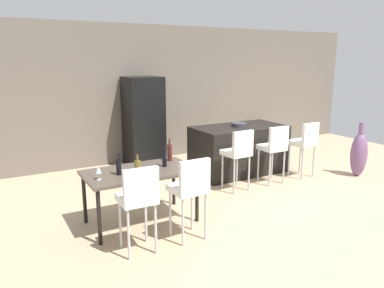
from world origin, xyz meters
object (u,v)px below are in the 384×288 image
object	(u,v)px
bar_chair_left	(239,151)
wine_bottle_inner	(119,166)
wine_bottle_middle	(170,152)
bar_chair_right	(305,141)
wine_glass_left	(98,170)
dining_table	(140,175)
wine_bottle_near	(164,158)
dining_chair_near	(138,196)
potted_plant	(263,134)
kitchen_island	(239,149)
dining_chair_far	(190,186)
wine_bottle_corner	(138,168)
bar_chair_middle	(274,146)
refrigerator	(143,122)
fruit_bowl	(239,125)
floor_vase	(359,154)

from	to	relation	value
bar_chair_left	wine_bottle_inner	bearing A→B (deg)	-169.49
bar_chair_left	wine_bottle_middle	distance (m)	1.35
bar_chair_right	wine_glass_left	world-z (taller)	bar_chair_right
dining_table	wine_bottle_near	distance (m)	0.41
dining_chair_near	wine_bottle_middle	world-z (taller)	wine_bottle_middle
dining_table	potted_plant	world-z (taller)	dining_table
kitchen_island	wine_bottle_middle	xyz separation A→B (m)	(-1.98, -0.98, 0.41)
kitchen_island	wine_bottle_inner	size ratio (longest dim) A/B	6.34
dining_chair_far	wine_bottle_near	distance (m)	0.80
wine_bottle_corner	bar_chair_middle	bearing A→B (deg)	12.47
kitchen_island	bar_chair_middle	world-z (taller)	bar_chair_middle
bar_chair_middle	wine_bottle_inner	xyz separation A→B (m)	(-2.98, -0.41, 0.15)
dining_chair_near	refrigerator	distance (m)	3.73
wine_bottle_inner	refrigerator	bearing A→B (deg)	61.71
wine_bottle_near	dining_chair_near	bearing A→B (deg)	-131.79
wine_bottle_inner	wine_glass_left	xyz separation A→B (m)	(-0.28, -0.07, 0.01)
wine_bottle_corner	dining_chair_far	bearing A→B (deg)	-48.11
dining_chair_near	wine_bottle_near	world-z (taller)	same
refrigerator	bar_chair_right	bearing A→B (deg)	-44.88
wine_bottle_corner	fruit_bowl	world-z (taller)	wine_bottle_corner
wine_bottle_near	fruit_bowl	size ratio (longest dim) A/B	1.10
floor_vase	potted_plant	xyz separation A→B (m)	(-0.03, 2.74, -0.09)
bar_chair_middle	dining_chair_near	distance (m)	3.22
bar_chair_left	dining_chair_near	bearing A→B (deg)	-152.93
fruit_bowl	bar_chair_right	bearing A→B (deg)	-43.08
dining_chair_far	wine_glass_left	distance (m)	1.14
dining_chair_near	potted_plant	size ratio (longest dim) A/B	1.80
wine_bottle_inner	floor_vase	distance (m)	4.71
fruit_bowl	bar_chair_middle	bearing A→B (deg)	-80.09
bar_chair_right	wine_bottle_middle	world-z (taller)	wine_bottle_middle
bar_chair_middle	wine_bottle_near	distance (m)	2.34
wine_bottle_middle	wine_bottle_corner	distance (m)	0.86
kitchen_island	potted_plant	bearing A→B (deg)	37.97
wine_bottle_middle	potted_plant	distance (m)	4.52
dining_chair_near	wine_glass_left	size ratio (longest dim) A/B	6.03
wine_bottle_near	potted_plant	xyz separation A→B (m)	(3.99, 2.63, -0.52)
bar_chair_left	wine_bottle_corner	bearing A→B (deg)	-162.97
dining_table	wine_bottle_middle	bearing A→B (deg)	23.51
dining_chair_far	wine_bottle_near	bearing A→B (deg)	87.60
bar_chair_middle	wine_bottle_inner	bearing A→B (deg)	-172.20
bar_chair_right	fruit_bowl	world-z (taller)	bar_chair_right
bar_chair_right	wine_bottle_middle	xyz separation A→B (m)	(-2.87, -0.12, 0.17)
fruit_bowl	wine_bottle_corner	bearing A→B (deg)	-151.09
dining_table	fruit_bowl	distance (m)	2.82
bar_chair_middle	bar_chair_right	size ratio (longest dim) A/B	1.00
dining_chair_near	wine_bottle_inner	distance (m)	0.75
wine_bottle_corner	floor_vase	bearing A→B (deg)	2.00
dining_chair_far	refrigerator	distance (m)	3.52
bar_chair_left	floor_vase	xyz separation A→B (m)	(2.49, -0.46, -0.27)
bar_chair_left	wine_bottle_corner	distance (m)	2.13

